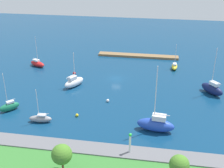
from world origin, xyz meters
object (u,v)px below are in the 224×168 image
object	(u,v)px
sailboat_yellow_near_pier	(175,66)
sailboat_white_along_channel	(74,82)
pier_dock	(138,56)
sailboat_green_lone_south	(9,107)
mooring_buoy_red	(74,73)
sailboat_gray_far_north	(40,118)
sailboat_red_east_end	(37,63)
harbor_beacon	(130,141)
mooring_buoy_white	(108,101)
sailboat_navy_far_south	(212,89)
mooring_buoy_yellow	(77,115)
park_tree_midwest	(179,165)
sailboat_blue_outer_mooring	(156,124)
park_tree_east	(62,154)

from	to	relation	value
sailboat_yellow_near_pier	sailboat_white_along_channel	distance (m)	31.45
pier_dock	sailboat_green_lone_south	xyz separation A→B (m)	(25.39, 40.73, 0.66)
mooring_buoy_red	sailboat_gray_far_north	bearing A→B (deg)	90.34
sailboat_green_lone_south	sailboat_white_along_channel	size ratio (longest dim) A/B	0.98
sailboat_red_east_end	sailboat_white_along_channel	size ratio (longest dim) A/B	1.02
harbor_beacon	sailboat_yellow_near_pier	bearing A→B (deg)	-101.37
harbor_beacon	mooring_buoy_white	xyz separation A→B (m)	(7.35, -19.63, -3.23)
sailboat_red_east_end	sailboat_white_along_channel	xyz separation A→B (m)	(-15.18, 12.17, 0.32)
sailboat_gray_far_north	mooring_buoy_red	xyz separation A→B (m)	(0.15, -25.69, -0.39)
sailboat_navy_far_south	sailboat_white_along_channel	bearing A→B (deg)	51.50
sailboat_red_east_end	mooring_buoy_white	xyz separation A→B (m)	(-25.49, 19.29, -0.55)
sailboat_navy_far_south	sailboat_yellow_near_pier	bearing A→B (deg)	-11.59
harbor_beacon	sailboat_gray_far_north	bearing A→B (deg)	-23.81
sailboat_gray_far_north	mooring_buoy_yellow	world-z (taller)	sailboat_gray_far_north
sailboat_gray_far_north	park_tree_midwest	bearing A→B (deg)	145.52
mooring_buoy_white	sailboat_navy_far_south	bearing A→B (deg)	-161.00
sailboat_white_along_channel	mooring_buoy_white	xyz separation A→B (m)	(-10.31, 7.12, -0.87)
harbor_beacon	sailboat_yellow_near_pier	world-z (taller)	sailboat_yellow_near_pier
mooring_buoy_yellow	mooring_buoy_white	world-z (taller)	mooring_buoy_white
sailboat_green_lone_south	sailboat_yellow_near_pier	bearing A→B (deg)	172.74
park_tree_midwest	sailboat_red_east_end	xyz separation A→B (m)	(40.57, -45.21, -4.03)
park_tree_midwest	mooring_buoy_red	size ratio (longest dim) A/B	6.24
park_tree_midwest	sailboat_blue_outer_mooring	bearing A→B (deg)	-77.16
harbor_beacon	sailboat_green_lone_south	bearing A→B (deg)	-23.04
pier_dock	sailboat_blue_outer_mooring	distance (m)	44.02
park_tree_midwest	mooring_buoy_white	distance (m)	30.34
sailboat_yellow_near_pier	mooring_buoy_red	world-z (taller)	sailboat_yellow_near_pier
park_tree_east	mooring_buoy_red	world-z (taller)	park_tree_east
pier_dock	sailboat_blue_outer_mooring	size ratio (longest dim) A/B	1.93
sailboat_green_lone_south	harbor_beacon	bearing A→B (deg)	109.23
harbor_beacon	park_tree_midwest	size ratio (longest dim) A/B	0.72
pier_dock	sailboat_gray_far_north	xyz separation A→B (m)	(16.71, 44.11, 0.46)
sailboat_green_lone_south	mooring_buoy_red	xyz separation A→B (m)	(-8.52, -22.31, -0.59)
sailboat_yellow_near_pier	sailboat_blue_outer_mooring	bearing A→B (deg)	175.45
sailboat_white_along_channel	sailboat_yellow_near_pier	bearing A→B (deg)	-26.80
pier_dock	sailboat_yellow_near_pier	distance (m)	14.83
mooring_buoy_yellow	mooring_buoy_white	bearing A→B (deg)	-125.14
pier_dock	sailboat_navy_far_south	xyz separation A→B (m)	(-20.46, 24.60, 1.05)
pier_dock	sailboat_green_lone_south	size ratio (longest dim) A/B	2.93
sailboat_navy_far_south	sailboat_blue_outer_mooring	bearing A→B (deg)	103.85
sailboat_blue_outer_mooring	mooring_buoy_white	distance (m)	15.47
park_tree_east	sailboat_gray_far_north	bearing A→B (deg)	-56.62
mooring_buoy_red	sailboat_green_lone_south	bearing A→B (deg)	69.10
harbor_beacon	park_tree_midwest	world-z (taller)	park_tree_midwest
sailboat_white_along_channel	sailboat_navy_far_south	bearing A→B (deg)	-57.17
sailboat_blue_outer_mooring	sailboat_white_along_channel	size ratio (longest dim) A/B	1.49
sailboat_blue_outer_mooring	sailboat_yellow_near_pier	xyz separation A→B (m)	(-4.63, -34.38, -0.71)
sailboat_navy_far_south	sailboat_red_east_end	distance (m)	51.48
park_tree_midwest	sailboat_red_east_end	distance (m)	60.88
harbor_beacon	sailboat_navy_far_south	distance (m)	33.25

